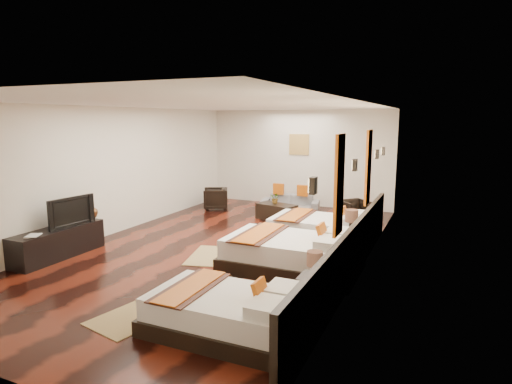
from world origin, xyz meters
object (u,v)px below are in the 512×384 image
at_px(bed_far, 322,229).
at_px(nightstand_b, 351,241).
at_px(coffee_table, 277,212).
at_px(sofa, 290,203).
at_px(book, 27,236).
at_px(armchair_left, 216,199).
at_px(table_plant, 275,198).
at_px(tv, 69,211).
at_px(armchair_right, 354,212).
at_px(bed_near, 228,312).
at_px(nightstand_a, 314,288).
at_px(tv_console, 58,243).
at_px(figurine, 88,210).
at_px(bed_mid, 293,253).

distance_m(bed_far, nightstand_b, 1.05).
bearing_deg(coffee_table, nightstand_b, -43.79).
xyz_separation_m(bed_far, sofa, (-1.60, 2.56, -0.04)).
distance_m(book, coffee_table, 5.72).
height_order(armchair_left, table_plant, table_plant).
bearing_deg(tv, armchair_left, -0.33).
height_order(book, armchair_right, armchair_right).
height_order(bed_near, coffee_table, bed_near).
distance_m(bed_near, bed_far, 4.18).
height_order(nightstand_a, table_plant, nightstand_a).
bearing_deg(table_plant, tv_console, -119.31).
distance_m(tv_console, table_plant, 5.20).
bearing_deg(armchair_left, bed_far, 33.91).
bearing_deg(figurine, armchair_left, 82.18).
height_order(nightstand_b, table_plant, nightstand_b).
xyz_separation_m(figurine, armchair_right, (4.50, 4.06, -0.44)).
distance_m(bed_mid, bed_far, 1.83).
bearing_deg(tv_console, bed_mid, 14.86).
bearing_deg(armchair_right, bed_far, -143.84).
bearing_deg(tv_console, armchair_left, 83.40).
xyz_separation_m(bed_far, tv, (-4.15, -2.70, 0.56)).
bearing_deg(armchair_left, armchair_right, 61.28).
bearing_deg(bed_far, armchair_right, 80.88).
distance_m(tv, table_plant, 4.96).
bearing_deg(bed_mid, nightstand_a, -59.95).
bearing_deg(book, sofa, 67.01).
height_order(book, figurine, figurine).
relative_size(nightstand_b, coffee_table, 0.90).
bearing_deg(book, bed_far, 40.37).
distance_m(nightstand_a, sofa, 6.14).
bearing_deg(figurine, tv, -84.63).
xyz_separation_m(nightstand_a, tv, (-4.89, 0.42, 0.55)).
bearing_deg(book, nightstand_a, 5.20).
distance_m(bed_near, figurine, 4.68).
distance_m(bed_far, table_plant, 2.31).
height_order(bed_near, figurine, figurine).
bearing_deg(bed_mid, figurine, -175.35).
bearing_deg(book, table_plant, 63.75).
bearing_deg(book, bed_near, -8.28).
xyz_separation_m(armchair_left, table_plant, (1.97, -0.39, 0.23)).
bearing_deg(tv_console, book, -90.00).
bearing_deg(table_plant, armchair_left, 168.88).
xyz_separation_m(bed_far, table_plant, (-1.66, 1.58, 0.27)).
bearing_deg(coffee_table, armchair_left, 167.27).
xyz_separation_m(nightstand_b, tv, (-4.89, -1.97, 0.51)).
relative_size(sofa, armchair_left, 2.36).
bearing_deg(armchair_right, nightstand_a, -129.65).
relative_size(tv_console, coffee_table, 1.80).
bearing_deg(nightstand_b, bed_near, -102.31).
relative_size(bed_near, bed_far, 0.91).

